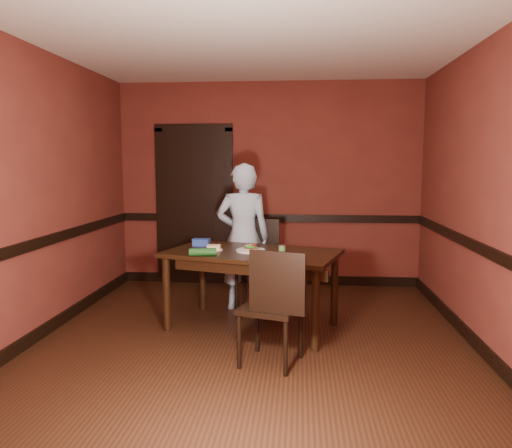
% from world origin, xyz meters
% --- Properties ---
extents(floor, '(4.00, 4.50, 0.01)m').
position_xyz_m(floor, '(0.00, 0.00, 0.00)').
color(floor, black).
rests_on(floor, ground).
extents(ceiling, '(4.00, 4.50, 0.01)m').
position_xyz_m(ceiling, '(0.00, 0.00, 2.70)').
color(ceiling, silver).
rests_on(ceiling, ground).
extents(wall_back, '(4.00, 0.02, 2.70)m').
position_xyz_m(wall_back, '(0.00, 2.25, 1.35)').
color(wall_back, maroon).
rests_on(wall_back, ground).
extents(wall_front, '(4.00, 0.02, 2.70)m').
position_xyz_m(wall_front, '(0.00, -2.25, 1.35)').
color(wall_front, maroon).
rests_on(wall_front, ground).
extents(wall_left, '(0.02, 4.50, 2.70)m').
position_xyz_m(wall_left, '(-2.00, 0.00, 1.35)').
color(wall_left, maroon).
rests_on(wall_left, ground).
extents(wall_right, '(0.02, 4.50, 2.70)m').
position_xyz_m(wall_right, '(2.00, 0.00, 1.35)').
color(wall_right, maroon).
rests_on(wall_right, ground).
extents(dado_back, '(4.00, 0.03, 0.10)m').
position_xyz_m(dado_back, '(0.00, 2.23, 0.90)').
color(dado_back, black).
rests_on(dado_back, ground).
extents(dado_left, '(0.03, 4.50, 0.10)m').
position_xyz_m(dado_left, '(-1.99, 0.00, 0.90)').
color(dado_left, black).
rests_on(dado_left, ground).
extents(dado_right, '(0.03, 4.50, 0.10)m').
position_xyz_m(dado_right, '(1.99, 0.00, 0.90)').
color(dado_right, black).
rests_on(dado_right, ground).
extents(baseboard_back, '(4.00, 0.03, 0.12)m').
position_xyz_m(baseboard_back, '(0.00, 2.23, 0.06)').
color(baseboard_back, black).
rests_on(baseboard_back, ground).
extents(baseboard_left, '(0.03, 4.50, 0.12)m').
position_xyz_m(baseboard_left, '(-1.99, 0.00, 0.06)').
color(baseboard_left, black).
rests_on(baseboard_left, ground).
extents(baseboard_right, '(0.03, 4.50, 0.12)m').
position_xyz_m(baseboard_right, '(1.99, 0.00, 0.06)').
color(baseboard_right, black).
rests_on(baseboard_right, ground).
extents(door, '(1.05, 0.07, 2.20)m').
position_xyz_m(door, '(-1.00, 2.22, 1.09)').
color(door, black).
rests_on(door, ground).
extents(dining_table, '(1.84, 1.35, 0.77)m').
position_xyz_m(dining_table, '(-0.04, 0.40, 0.39)').
color(dining_table, black).
rests_on(dining_table, floor).
extents(chair_far, '(0.51, 0.51, 1.01)m').
position_xyz_m(chair_far, '(-0.02, 0.96, 0.50)').
color(chair_far, black).
rests_on(chair_far, floor).
extents(chair_near, '(0.56, 0.56, 0.97)m').
position_xyz_m(chair_near, '(0.19, -0.48, 0.48)').
color(chair_near, black).
rests_on(chair_near, floor).
extents(person, '(0.62, 0.43, 1.63)m').
position_xyz_m(person, '(-0.21, 1.06, 0.82)').
color(person, '#9FC1D9').
rests_on(person, floor).
extents(sandwich_plate, '(0.29, 0.29, 0.07)m').
position_xyz_m(sandwich_plate, '(-0.06, 0.38, 0.79)').
color(sandwich_plate, white).
rests_on(sandwich_plate, dining_table).
extents(sauce_jar, '(0.07, 0.07, 0.08)m').
position_xyz_m(sauce_jar, '(0.25, 0.30, 0.81)').
color(sauce_jar, '#579544').
rests_on(sauce_jar, dining_table).
extents(cheese_saucer, '(0.17, 0.17, 0.05)m').
position_xyz_m(cheese_saucer, '(-0.43, 0.42, 0.80)').
color(cheese_saucer, white).
rests_on(cheese_saucer, dining_table).
extents(food_tub, '(0.18, 0.13, 0.07)m').
position_xyz_m(food_tub, '(-0.60, 0.67, 0.81)').
color(food_tub, blue).
rests_on(food_tub, dining_table).
extents(wrapped_veg, '(0.26, 0.12, 0.07)m').
position_xyz_m(wrapped_veg, '(-0.48, 0.12, 0.81)').
color(wrapped_veg, '#184C1A').
rests_on(wrapped_veg, dining_table).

